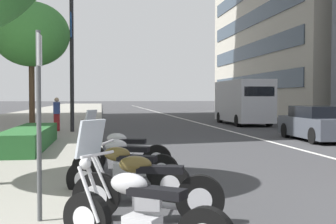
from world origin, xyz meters
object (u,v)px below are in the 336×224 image
(motorcycle_nearest_camera, at_px, (139,215))
(parking_sign_by_curb, at_px, (39,106))
(motorcycle_second_in_row, at_px, (123,154))
(street_lamp_with_banners, at_px, (79,20))
(motorcycle_mid_row, at_px, (146,191))
(pedestrian_on_plaza, at_px, (57,114))
(motorcycle_far_end_row, at_px, (125,176))
(motorcycle_by_sign_pole, at_px, (122,163))
(street_tree_near_plaza_corner, at_px, (31,35))
(car_far_down_avenue, at_px, (319,124))
(delivery_van_ahead, at_px, (243,101))

(motorcycle_nearest_camera, xyz_separation_m, parking_sign_by_curb, (0.98, 1.18, 1.18))
(motorcycle_second_in_row, distance_m, street_lamp_with_banners, 11.83)
(motorcycle_nearest_camera, distance_m, motorcycle_mid_row, 1.28)
(pedestrian_on_plaza, bearing_deg, motorcycle_far_end_row, -77.23)
(motorcycle_by_sign_pole, distance_m, street_tree_near_plaza_corner, 10.53)
(motorcycle_nearest_camera, xyz_separation_m, car_far_down_avenue, (11.88, -8.19, 0.23))
(motorcycle_by_sign_pole, xyz_separation_m, delivery_van_ahead, (18.56, -8.50, 1.04))
(motorcycle_mid_row, relative_size, motorcycle_second_in_row, 0.98)
(motorcycle_far_end_row, relative_size, street_tree_near_plaza_corner, 0.38)
(motorcycle_by_sign_pole, height_order, car_far_down_avenue, motorcycle_by_sign_pole)
(parking_sign_by_curb, bearing_deg, motorcycle_second_in_row, -16.14)
(parking_sign_by_curb, xyz_separation_m, pedestrian_on_plaza, (15.57, 1.29, -0.68))
(motorcycle_by_sign_pole, bearing_deg, street_lamp_with_banners, -60.59)
(car_far_down_avenue, distance_m, street_lamp_with_banners, 11.41)
(motorcycle_far_end_row, relative_size, motorcycle_second_in_row, 0.95)
(motorcycle_nearest_camera, height_order, motorcycle_by_sign_pole, motorcycle_by_sign_pole)
(motorcycle_nearest_camera, height_order, motorcycle_mid_row, motorcycle_nearest_camera)
(delivery_van_ahead, bearing_deg, motorcycle_second_in_row, 154.30)
(motorcycle_nearest_camera, distance_m, motorcycle_by_sign_pole, 3.90)
(motorcycle_far_end_row, distance_m, pedestrian_on_plaza, 14.28)
(motorcycle_by_sign_pole, bearing_deg, motorcycle_mid_row, 117.45)
(parking_sign_by_curb, distance_m, street_lamp_with_banners, 15.50)
(delivery_van_ahead, relative_size, street_tree_near_plaza_corner, 1.16)
(motorcycle_second_in_row, distance_m, delivery_van_ahead, 19.10)
(delivery_van_ahead, height_order, street_tree_near_plaza_corner, street_tree_near_plaza_corner)
(motorcycle_far_end_row, relative_size, street_lamp_with_banners, 0.24)
(street_tree_near_plaza_corner, bearing_deg, motorcycle_by_sign_pole, -161.69)
(street_lamp_with_banners, distance_m, street_tree_near_plaza_corner, 3.46)
(delivery_van_ahead, bearing_deg, motorcycle_mid_row, 159.11)
(motorcycle_mid_row, bearing_deg, parking_sign_by_curb, 27.86)
(motorcycle_mid_row, bearing_deg, pedestrian_on_plaza, -63.98)
(motorcycle_by_sign_pole, xyz_separation_m, pedestrian_on_plaza, (12.65, 2.47, 0.49))
(motorcycle_nearest_camera, bearing_deg, motorcycle_mid_row, -62.91)
(car_far_down_avenue, bearing_deg, delivery_van_ahead, 0.41)
(motorcycle_far_end_row, bearing_deg, motorcycle_second_in_row, -66.54)
(car_far_down_avenue, bearing_deg, motorcycle_mid_row, 145.06)
(parking_sign_by_curb, xyz_separation_m, street_tree_near_plaza_corner, (12.26, 1.92, 2.56))
(motorcycle_nearest_camera, bearing_deg, motorcycle_second_in_row, -54.73)
(motorcycle_nearest_camera, bearing_deg, pedestrian_on_plaza, -45.36)
(delivery_van_ahead, xyz_separation_m, pedestrian_on_plaza, (-5.90, 10.97, -0.55))
(motorcycle_mid_row, distance_m, motorcycle_by_sign_pole, 2.64)
(pedestrian_on_plaza, bearing_deg, motorcycle_nearest_camera, -78.65)
(motorcycle_far_end_row, height_order, motorcycle_second_in_row, same)
(motorcycle_mid_row, bearing_deg, delivery_van_ahead, -95.29)
(motorcycle_mid_row, xyz_separation_m, parking_sign_by_curb, (-0.29, 1.38, 1.18))
(delivery_van_ahead, relative_size, pedestrian_on_plaza, 3.92)
(motorcycle_far_end_row, bearing_deg, motorcycle_mid_row, 125.43)
(motorcycle_by_sign_pole, xyz_separation_m, motorcycle_second_in_row, (1.44, -0.09, -0.02))
(car_far_down_avenue, xyz_separation_m, delivery_van_ahead, (10.58, -0.30, 0.82))
(motorcycle_by_sign_pole, bearing_deg, parking_sign_by_curb, 90.99)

